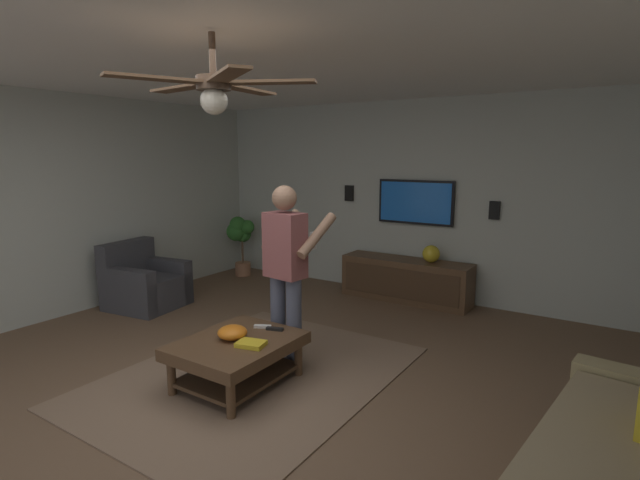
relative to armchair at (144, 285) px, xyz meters
name	(u,v)px	position (x,y,z in m)	size (l,w,h in m)	color
ground_plane	(217,411)	(-1.35, -2.61, -0.28)	(8.87, 8.87, 0.00)	brown
wall_back_tv	(415,200)	(2.39, -2.61, 1.03)	(0.10, 6.43, 2.61)	#B2B7AD
ceiling_slab	(202,37)	(-1.35, -2.61, 2.38)	(7.59, 6.43, 0.10)	white
area_rug	(254,375)	(-0.75, -2.45, -0.27)	(2.76, 2.11, 0.01)	#7A604C
armchair	(144,285)	(0.00, 0.00, 0.00)	(0.90, 0.91, 0.82)	#38383D
coffee_table	(237,352)	(-0.95, -2.45, 0.02)	(1.00, 0.80, 0.40)	#513823
media_console	(406,280)	(2.06, -2.65, 0.00)	(0.45, 1.70, 0.55)	#513823
tv	(415,202)	(2.30, -2.65, 1.00)	(0.05, 1.04, 0.58)	black
person_standing	(287,264)	(-0.36, -2.53, 0.65)	(0.58, 0.58, 1.64)	#4C5166
potted_plant_tall	(240,235)	(1.91, 0.11, 0.37)	(0.40, 0.42, 0.94)	#9E6B4C
bowl	(232,332)	(-0.95, -2.41, 0.18)	(0.24, 0.24, 0.11)	orange
remote_white	(263,326)	(-0.62, -2.45, 0.13)	(0.15, 0.04, 0.02)	white
remote_black	(275,329)	(-0.61, -2.58, 0.13)	(0.15, 0.04, 0.02)	black
book	(251,344)	(-0.99, -2.64, 0.14)	(0.22, 0.16, 0.04)	gold
vase_round	(431,254)	(2.07, -2.98, 0.38)	(0.22, 0.22, 0.22)	gold
wall_speaker_left	(495,210)	(2.31, -3.67, 0.96)	(0.06, 0.12, 0.22)	black
wall_speaker_right	(349,193)	(2.31, -1.64, 1.08)	(0.06, 0.12, 0.22)	black
ceiling_fan	(215,88)	(-1.64, -2.99, 2.01)	(1.18, 1.17, 0.46)	#4C3828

